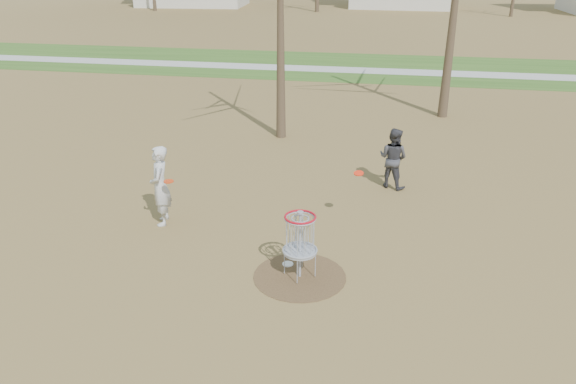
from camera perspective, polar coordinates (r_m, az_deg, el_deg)
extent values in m
plane|color=brown|center=(10.97, 1.19, -8.57)|extent=(160.00, 160.00, 0.00)
cube|color=#2D5119|center=(30.77, 7.56, 12.50)|extent=(160.00, 8.00, 0.01)
cube|color=#9E9E99|center=(29.78, 7.45, 12.16)|extent=(160.00, 1.50, 0.01)
cylinder|color=#47331E|center=(10.97, 1.19, -8.55)|extent=(1.80, 1.80, 0.01)
imported|color=silver|center=(12.91, -12.86, 0.61)|extent=(0.61, 0.77, 1.85)
imported|color=#3A393F|center=(14.87, 10.62, 3.40)|extent=(0.97, 0.89, 1.61)
cylinder|color=white|center=(11.33, -0.02, -7.32)|extent=(0.22, 0.22, 0.02)
cylinder|color=#FF2A0D|center=(12.46, 7.19, 1.91)|extent=(0.22, 0.22, 0.07)
cylinder|color=red|center=(12.47, -12.04, 1.07)|extent=(0.22, 0.22, 0.02)
cylinder|color=#9EA3AD|center=(10.63, 1.22, -5.49)|extent=(0.05, 0.05, 1.35)
cylinder|color=#9EA3AD|center=(10.69, 1.22, -6.08)|extent=(0.64, 0.64, 0.04)
torus|color=#9EA3AD|center=(10.36, 1.25, -2.71)|extent=(0.60, 0.60, 0.04)
torus|color=#B20B19|center=(10.34, 1.25, -2.54)|extent=(0.60, 0.60, 0.04)
cone|color=#382B1E|center=(18.12, -0.77, 16.99)|extent=(0.32, 0.32, 7.50)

